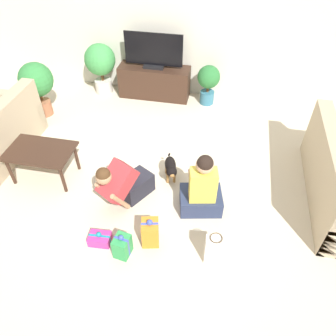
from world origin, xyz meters
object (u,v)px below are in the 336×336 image
object	(u,v)px
coffee_table	(41,154)
gift_box_c	(150,232)
tv_console	(155,82)
dog	(171,167)
gift_box_b	(100,239)
person_sitting	(202,190)
potted_plant_corner_left	(37,82)
potted_plant_back_right	(208,81)
gift_bag_a	(214,249)
gift_box_a	(122,246)
potted_plant_back_left	(100,63)
tv	(154,53)
person_kneeling	(124,183)

from	to	relation	value
coffee_table	gift_box_c	world-z (taller)	coffee_table
tv_console	dog	world-z (taller)	tv_console
gift_box_b	person_sitting	bearing A→B (deg)	34.78
potted_plant_corner_left	dog	xyz separation A→B (m)	(2.49, -1.19, -0.37)
gift_box_c	coffee_table	bearing A→B (deg)	155.30
potted_plant_back_right	gift_bag_a	size ratio (longest dim) A/B	1.72
dog	gift_box_a	distance (m)	1.31
gift_box_b	tv_console	bearing A→B (deg)	92.22
coffee_table	person_sitting	size ratio (longest dim) A/B	0.97
potted_plant_back_left	person_sitting	bearing A→B (deg)	-49.18
tv	person_kneeling	distance (m)	2.73
tv_console	gift_box_c	world-z (taller)	tv_console
gift_box_c	potted_plant_corner_left	bearing A→B (deg)	137.80
dog	potted_plant_back_left	bearing A→B (deg)	112.43
dog	gift_box_b	xyz separation A→B (m)	(-0.61, -1.18, -0.18)
tv	gift_bag_a	size ratio (longest dim) A/B	2.46
potted_plant_back_left	gift_box_b	bearing A→B (deg)	-71.18
tv_console	gift_box_a	size ratio (longest dim) A/B	3.89
gift_bag_a	potted_plant_back_left	bearing A→B (deg)	126.71
gift_box_c	gift_box_a	bearing A→B (deg)	-139.88
potted_plant_back_right	person_kneeling	bearing A→B (deg)	-106.13
tv_console	gift_bag_a	bearing A→B (deg)	-66.49
tv_console	potted_plant_corner_left	bearing A→B (deg)	-150.68
coffee_table	tv_console	distance (m)	2.64
gift_box_a	gift_box_b	distance (m)	0.33
potted_plant_corner_left	person_sitting	bearing A→B (deg)	-28.57
gift_box_a	tv	bearing A→B (deg)	97.26
person_sitting	gift_box_c	world-z (taller)	person_sitting
potted_plant_corner_left	gift_box_c	xyz separation A→B (m)	(2.46, -2.23, -0.44)
person_sitting	tv	bearing A→B (deg)	-77.10
person_kneeling	gift_box_a	distance (m)	0.82
coffee_table	gift_box_b	distance (m)	1.49
potted_plant_corner_left	gift_bag_a	xyz separation A→B (m)	(3.20, -2.34, -0.41)
coffee_table	potted_plant_back_right	distance (m)	3.11
potted_plant_back_right	gift_box_b	distance (m)	3.44
potted_plant_back_left	person_sitting	distance (m)	3.38
gift_box_b	gift_bag_a	bearing A→B (deg)	1.27
person_sitting	dog	distance (m)	0.64
tv	potted_plant_corner_left	world-z (taller)	tv
coffee_table	person_sitting	bearing A→B (deg)	-4.21
potted_plant_back_left	potted_plant_back_right	world-z (taller)	potted_plant_back_left
potted_plant_back_right	gift_box_b	bearing A→B (deg)	-104.69
potted_plant_corner_left	person_kneeling	world-z (taller)	potted_plant_corner_left
person_kneeling	gift_box_b	world-z (taller)	person_kneeling
person_kneeling	tv_console	bearing A→B (deg)	125.92
gift_box_c	potted_plant_back_left	bearing A→B (deg)	118.21
potted_plant_back_right	dog	bearing A→B (deg)	-96.95
tv_console	person_sitting	distance (m)	2.87
potted_plant_back_left	tv	bearing A→B (deg)	2.87
potted_plant_back_right	gift_box_b	xyz separation A→B (m)	(-0.87, -3.30, -0.38)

